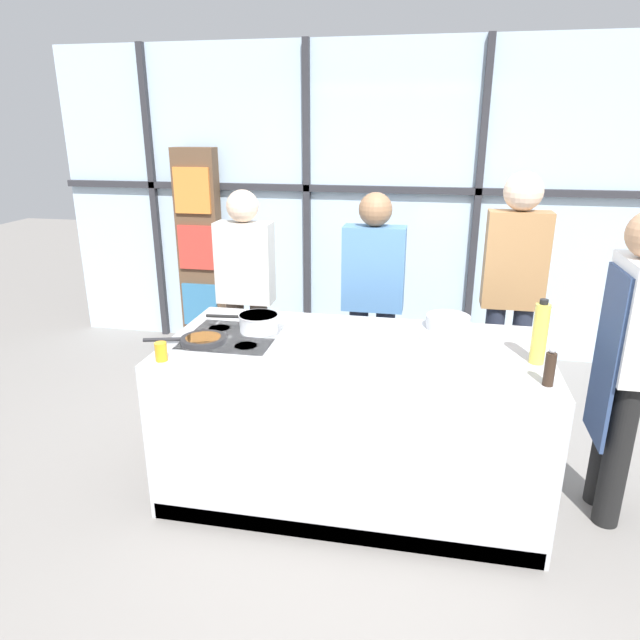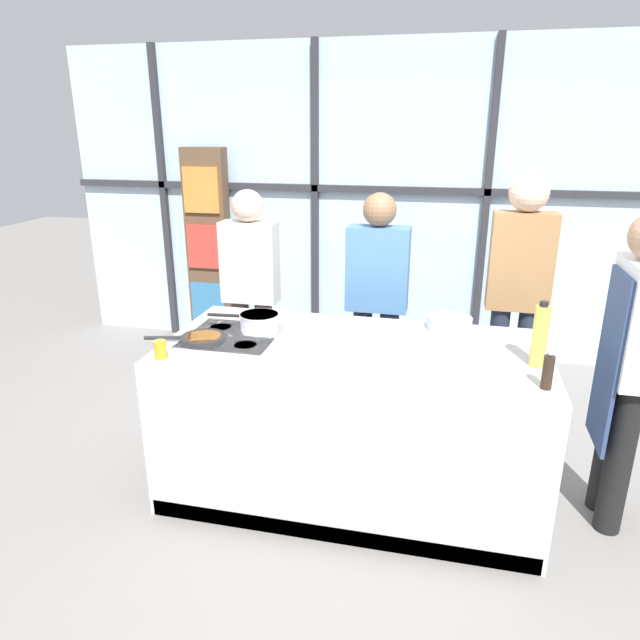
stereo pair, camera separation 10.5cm
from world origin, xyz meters
name	(u,v)px [view 2 (the right image)]	position (x,y,z in m)	size (l,w,h in m)	color
ground_plane	(351,486)	(0.00, 0.00, 0.00)	(18.00, 18.00, 0.00)	gray
back_window_wall	(398,205)	(0.00, 2.34, 1.40)	(6.40, 0.10, 2.80)	silver
bookshelf	(209,249)	(-1.80, 2.15, 0.95)	(0.41, 0.19, 1.90)	brown
demo_island	(352,419)	(0.00, 0.00, 0.46)	(2.12, 1.02, 0.93)	#B7BABF
chef	(631,356)	(1.42, 0.04, 0.98)	(0.24, 0.43, 1.71)	black
spectator_far_left	(251,285)	(-0.95, 0.98, 0.95)	(0.41, 0.23, 1.66)	#47382D
spectator_center_left	(377,294)	(0.00, 0.98, 0.94)	(0.43, 0.23, 1.66)	#232838
spectator_center_right	(518,287)	(0.95, 0.98, 1.06)	(0.41, 0.25, 1.81)	#232838
frying_pan	(202,338)	(-0.85, -0.13, 0.94)	(0.45, 0.26, 0.04)	#232326
saucepan	(259,321)	(-0.60, 0.12, 0.98)	(0.44, 0.24, 0.10)	silver
white_plate	(441,340)	(0.48, 0.18, 0.93)	(0.24, 0.24, 0.01)	white
mixing_bowl	(450,323)	(0.52, 0.38, 0.97)	(0.26, 0.26, 0.08)	silver
oil_bottle	(540,336)	(0.96, -0.07, 1.09)	(0.08, 0.08, 0.34)	#E0CC4C
pepper_grinder	(548,371)	(0.97, -0.34, 1.01)	(0.05, 0.05, 0.19)	#332319
juice_glass_near	(160,350)	(-0.96, -0.41, 0.98)	(0.06, 0.06, 0.10)	orange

